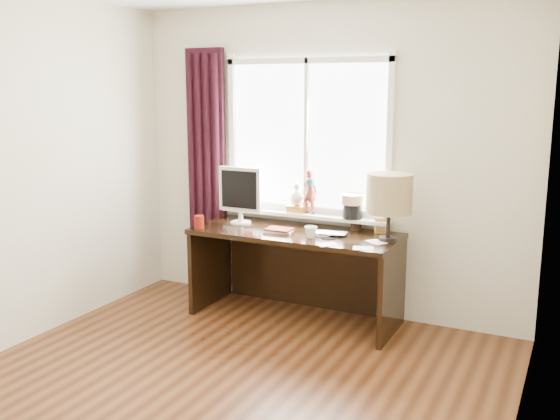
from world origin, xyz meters
The scene contains 16 objects.
floor centered at (0.00, 0.00, 0.00)m, with size 3.50×4.00×0.00m, color brown.
wall_back centered at (0.00, 2.00, 1.30)m, with size 3.50×2.60×0.00m, color beige.
wall_right centered at (1.75, 0.00, 1.30)m, with size 4.00×2.60×0.00m, color beige.
laptop centered at (0.18, 1.62, 0.76)m, with size 0.32×0.21×0.03m, color silver.
mug centered at (0.10, 1.48, 0.80)m, with size 0.10×0.09×0.10m, color white.
red_cup centered at (-0.86, 1.38, 0.80)m, with size 0.08×0.08×0.11m, color maroon.
window centered at (-0.15, 1.95, 1.30)m, with size 1.52×0.22×1.40m.
curtain centered at (-1.13, 1.91, 1.12)m, with size 0.38×0.09×2.25m.
desk centered at (-0.10, 1.73, 0.51)m, with size 1.70×0.70×0.75m.
monitor centered at (-0.65, 1.69, 1.03)m, with size 0.40×0.18×0.49m.
notebook_stack centered at (-0.21, 1.55, 0.77)m, with size 0.25×0.20×0.03m.
brush_holder centered at (0.33, 1.91, 0.81)m, with size 0.09×0.09×0.25m.
icon_frame centered at (0.55, 1.86, 0.81)m, with size 0.10×0.04×0.13m.
table_lamp centered at (0.67, 1.66, 1.11)m, with size 0.35×0.35×0.52m.
loose_papers centered at (0.49, 1.42, 0.75)m, with size 0.49×0.42×0.00m.
desk_cables centered at (0.22, 1.61, 0.75)m, with size 0.30×0.25×0.01m.
Camera 1 is at (1.99, -2.88, 1.92)m, focal length 40.00 mm.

